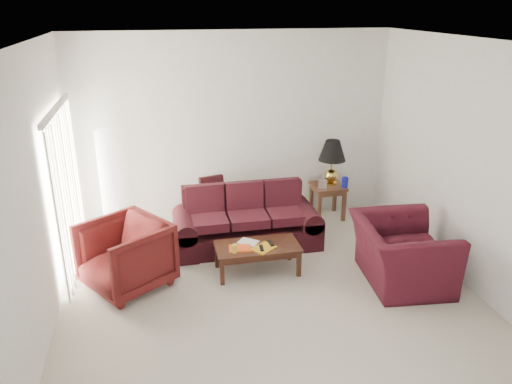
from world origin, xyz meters
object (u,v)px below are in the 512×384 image
coffee_table (257,258)px  armchair_left (125,255)px  floor_lamp (108,185)px  armchair_right (401,253)px  sofa (247,219)px  end_table (327,201)px

coffee_table → armchair_left: bearing=-162.1°
floor_lamp → armchair_left: bearing=-80.4°
floor_lamp → armchair_right: 4.26m
sofa → end_table: 1.70m
sofa → armchair_left: (-1.69, -0.79, 0.01)m
end_table → armchair_right: size_ratio=0.45×
floor_lamp → coffee_table: size_ratio=1.55×
sofa → coffee_table: size_ratio=1.90×
sofa → end_table: size_ratio=3.74×
armchair_left → armchair_right: (3.42, -0.60, -0.03)m
floor_lamp → coffee_table: 2.53m
end_table → armchair_left: (-3.21, -1.55, 0.15)m
armchair_right → coffee_table: (-1.74, 0.61, -0.21)m
floor_lamp → armchair_right: size_ratio=1.38×
coffee_table → end_table: bearing=62.5°
armchair_left → coffee_table: (1.68, 0.01, -0.24)m
floor_lamp → end_table: bearing=0.8°
floor_lamp → coffee_table: bearing=-37.5°
end_table → floor_lamp: bearing=-179.2°
armchair_left → coffee_table: armchair_left is taller
end_table → armchair_left: 3.56m
floor_lamp → armchair_left: (0.25, -1.50, -0.42)m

